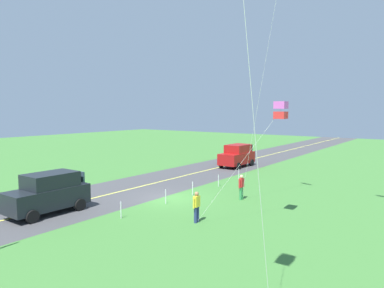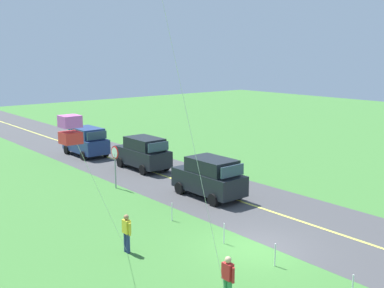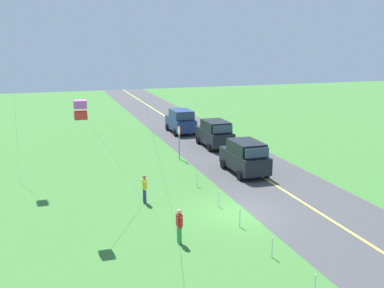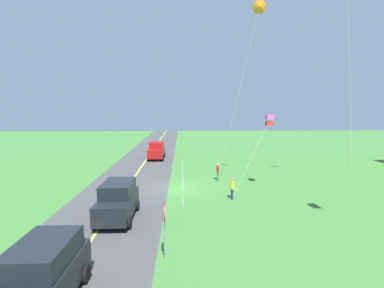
{
  "view_description": "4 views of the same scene",
  "coord_description": "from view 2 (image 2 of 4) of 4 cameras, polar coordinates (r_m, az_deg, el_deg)",
  "views": [
    {
      "loc": [
        17.44,
        14.58,
        5.72
      ],
      "look_at": [
        2.23,
        3.5,
        3.92
      ],
      "focal_mm": 33.35,
      "sensor_mm": 36.0,
      "label": 1
    },
    {
      "loc": [
        -12.68,
        13.9,
        8.0
      ],
      "look_at": [
        0.79,
        2.75,
        4.62
      ],
      "focal_mm": 44.56,
      "sensor_mm": 36.0,
      "label": 2
    },
    {
      "loc": [
        -20.52,
        9.2,
        8.87
      ],
      "look_at": [
        0.06,
        2.55,
        3.86
      ],
      "focal_mm": 42.83,
      "sensor_mm": 36.0,
      "label": 3
    },
    {
      "loc": [
        23.37,
        0.68,
        6.71
      ],
      "look_at": [
        1.47,
        1.43,
        3.93
      ],
      "focal_mm": 26.79,
      "sensor_mm": 36.0,
      "label": 4
    }
  ],
  "objects": [
    {
      "name": "car_suv_foreground",
      "position": [
        26.62,
        2.11,
        -3.96
      ],
      "size": [
        4.4,
        2.12,
        2.24
      ],
      "color": "black",
      "rests_on": "ground"
    },
    {
      "name": "road_centre_stripe",
      "position": [
        23.35,
        14.33,
        -9.43
      ],
      "size": [
        120.0,
        0.16,
        0.0
      ],
      "primitive_type": "cube",
      "color": "#E5E04C",
      "rests_on": "asphalt_road"
    },
    {
      "name": "fence_post_4",
      "position": [
        23.15,
        -2.42,
        -8.09
      ],
      "size": [
        0.05,
        0.05,
        0.9
      ],
      "primitive_type": "cylinder",
      "color": "silver",
      "rests_on": "ground"
    },
    {
      "name": "car_parked_east_near",
      "position": [
        33.08,
        -5.85,
        -1.05
      ],
      "size": [
        4.4,
        2.12,
        2.24
      ],
      "color": "black",
      "rests_on": "ground"
    },
    {
      "name": "car_parked_east_far",
      "position": [
        38.11,
        -12.58,
        0.34
      ],
      "size": [
        4.4,
        2.12,
        2.24
      ],
      "color": "navy",
      "rests_on": "ground"
    },
    {
      "name": "stop_sign",
      "position": [
        28.51,
        -9.2,
        -1.75
      ],
      "size": [
        0.76,
        0.08,
        2.56
      ],
      "color": "gray",
      "rests_on": "ground"
    },
    {
      "name": "kite_red_low",
      "position": [
        14.78,
        -14.34,
        1.64
      ],
      "size": [
        2.75,
        3.65,
        6.14
      ],
      "color": "silver",
      "rests_on": "ground"
    },
    {
      "name": "person_adult_near",
      "position": [
        19.7,
        -7.83,
        -10.39
      ],
      "size": [
        0.58,
        0.22,
        1.6
      ],
      "rotation": [
        0.0,
        0.0,
        1.39
      ],
      "color": "navy",
      "rests_on": "ground"
    },
    {
      "name": "fence_post_1",
      "position": [
        17.05,
        18.67,
        -15.95
      ],
      "size": [
        0.05,
        0.05,
        0.9
      ],
      "primitive_type": "cylinder",
      "color": "silver",
      "rests_on": "ground"
    },
    {
      "name": "ground_plane",
      "position": [
        20.46,
        7.53,
        -12.31
      ],
      "size": [
        120.0,
        120.0,
        0.1
      ],
      "primitive_type": "cube",
      "color": "#3D7533"
    },
    {
      "name": "person_adult_companion",
      "position": [
        15.92,
        4.31,
        -15.7
      ],
      "size": [
        0.58,
        0.22,
        1.6
      ],
      "rotation": [
        0.0,
        0.0,
        1.74
      ],
      "color": "#338C4C",
      "rests_on": "ground"
    },
    {
      "name": "fence_post_3",
      "position": [
        20.54,
        3.85,
        -10.63
      ],
      "size": [
        0.05,
        0.05,
        0.9
      ],
      "primitive_type": "cylinder",
      "color": "silver",
      "rests_on": "ground"
    },
    {
      "name": "asphalt_road",
      "position": [
        23.35,
        14.33,
        -9.44
      ],
      "size": [
        120.0,
        7.0,
        0.0
      ],
      "primitive_type": "cube",
      "color": "#424244",
      "rests_on": "ground"
    },
    {
      "name": "fence_post_2",
      "position": [
        18.77,
        9.91,
        -12.94
      ],
      "size": [
        0.05,
        0.05,
        0.9
      ],
      "primitive_type": "cylinder",
      "color": "silver",
      "rests_on": "ground"
    }
  ]
}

